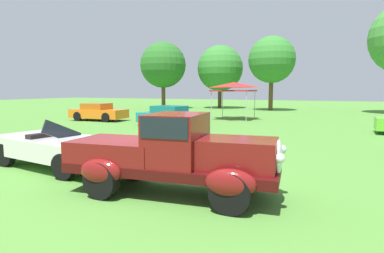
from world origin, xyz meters
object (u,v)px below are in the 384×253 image
Objects in this scene: feature_pickup_truck at (173,153)px; canopy_tent_left_field at (234,86)px; show_car_orange at (98,112)px; neighbor_convertible at (60,147)px; show_car_teal at (171,116)px.

canopy_tent_left_field is at bearing 102.16° from feature_pickup_truck.
canopy_tent_left_field reaches higher than show_car_orange.
neighbor_convertible reaches higher than show_car_teal.
neighbor_convertible reaches higher than show_car_orange.
canopy_tent_left_field is (0.39, 15.95, 1.84)m from neighbor_convertible.
canopy_tent_left_field reaches higher than feature_pickup_truck.
neighbor_convertible is 10.33m from show_car_teal.
show_car_orange is 0.92× the size of show_car_teal.
feature_pickup_truck reaches higher than neighbor_convertible.
show_car_teal is (-1.78, 10.18, 0.02)m from neighbor_convertible.
show_car_orange is at bearing 135.17° from feature_pickup_truck.
canopy_tent_left_field reaches higher than show_car_teal.
feature_pickup_truck is 1.14× the size of show_car_orange.
feature_pickup_truck is 1.62× the size of canopy_tent_left_field.
feature_pickup_truck is at bearing -77.84° from canopy_tent_left_field.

